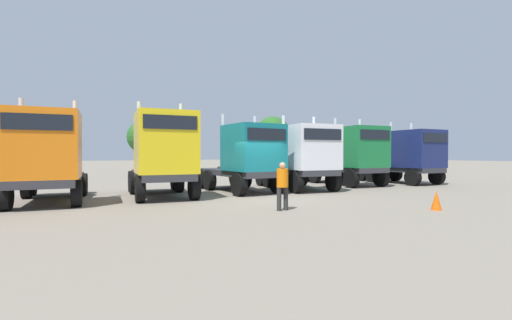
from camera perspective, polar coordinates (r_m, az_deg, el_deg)
ground at (r=15.92m, az=1.51°, el=-6.09°), size 200.00×200.00×0.00m
semi_truck_orange at (r=15.86m, az=-30.56°, el=0.50°), size 3.24×6.27×4.16m
semi_truck_yellow at (r=16.18m, az=-14.57°, el=1.04°), size 3.21×5.99×4.33m
semi_truck_teal at (r=17.94m, az=-1.40°, el=0.49°), size 2.68×5.75×3.99m
semi_truck_white at (r=19.26m, az=7.76°, el=0.52°), size 3.36×6.12×4.04m
semi_truck_green at (r=22.74m, az=15.37°, el=0.71°), size 3.23×6.42×4.18m
semi_truck_navy at (r=25.33m, az=23.57°, el=0.60°), size 2.92×5.86×4.06m
visitor_in_hivis at (r=12.35m, az=4.26°, el=-3.64°), size 0.44×0.40×1.67m
traffic_cone_mid at (r=13.97m, az=26.93°, el=-5.77°), size 0.36×0.36×0.69m
oak_far_centre at (r=32.81m, az=-17.49°, el=3.51°), size 2.93×2.93×4.93m
oak_far_right at (r=41.09m, az=2.73°, el=4.16°), size 4.05×4.05×6.29m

